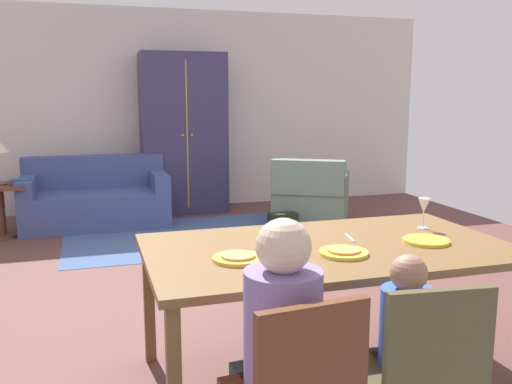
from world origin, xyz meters
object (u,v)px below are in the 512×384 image
at_px(plate_near_man, 238,258).
at_px(person_child, 401,366).
at_px(side_table, 1,203).
at_px(handbag, 283,224).
at_px(armchair, 311,198).
at_px(armoire, 184,134).
at_px(couch, 96,200).
at_px(dining_chair_child, 422,372).
at_px(plate_near_woman, 426,241).
at_px(book_lower, 20,183).
at_px(wine_glass, 424,207).
at_px(person_man, 279,366).
at_px(dining_table, 328,256).
at_px(plate_near_child, 343,253).
at_px(book_upper, 20,180).

xyz_separation_m(plate_near_man, person_child, (0.54, -0.62, -0.34)).
height_order(side_table, handbag, side_table).
xyz_separation_m(armchair, side_table, (-3.53, 0.45, 0.06)).
height_order(armoire, side_table, armoire).
height_order(person_child, couch, person_child).
height_order(dining_chair_child, handbag, dining_chair_child).
xyz_separation_m(plate_near_woman, person_child, (-0.53, -0.64, -0.34)).
bearing_deg(person_child, book_lower, 112.91).
relative_size(wine_glass, dining_chair_child, 0.21).
bearing_deg(person_man, plate_near_man, 89.68).
relative_size(wine_glass, person_man, 0.17).
height_order(dining_table, person_child, person_child).
height_order(plate_near_child, plate_near_woman, same).
distance_m(plate_near_child, book_upper, 4.55).
distance_m(dining_chair_child, side_table, 5.29).
distance_m(dining_table, book_lower, 4.36).
bearing_deg(wine_glass, person_child, -127.23).
xyz_separation_m(wine_glass, dining_chair_child, (-0.71, -1.09, -0.40)).
bearing_deg(handbag, plate_near_child, -104.49).
relative_size(plate_near_man, armchair, 0.21).
xyz_separation_m(plate_near_child, plate_near_woman, (0.54, 0.08, 0.00)).
xyz_separation_m(dining_table, book_upper, (-1.96, 3.92, -0.08)).
xyz_separation_m(plate_near_child, armchair, (1.35, 3.65, -0.45)).
xyz_separation_m(armchair, armoire, (-1.34, 1.19, 0.73)).
height_order(plate_near_child, handbag, plate_near_child).
height_order(dining_table, book_lower, dining_table).
relative_size(person_man, handbag, 3.47).
bearing_deg(plate_near_child, dining_table, 90.00).
xyz_separation_m(dining_chair_child, side_table, (-2.17, 4.83, -0.11)).
height_order(dining_table, person_man, person_man).
height_order(couch, armoire, armoire).
relative_size(plate_near_man, book_upper, 1.14).
relative_size(plate_near_child, book_upper, 1.14).
bearing_deg(book_upper, dining_table, -63.44).
height_order(plate_near_woman, couch, couch).
bearing_deg(person_child, handbag, 77.64).
relative_size(plate_near_child, handbag, 0.78).
height_order(plate_near_child, person_child, person_child).
height_order(plate_near_man, armoire, armoire).
height_order(dining_table, plate_near_man, plate_near_man).
bearing_deg(person_man, side_table, 109.38).
relative_size(dining_table, plate_near_child, 7.79).
distance_m(couch, book_lower, 0.89).
distance_m(book_lower, book_upper, 0.04).
relative_size(side_table, book_upper, 2.64).
bearing_deg(book_upper, person_man, -73.02).
distance_m(plate_near_man, wine_glass, 1.28).
bearing_deg(handbag, person_child, -102.36).
bearing_deg(armchair, side_table, 172.78).
xyz_separation_m(person_man, book_lower, (-1.42, 4.63, 0.08)).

